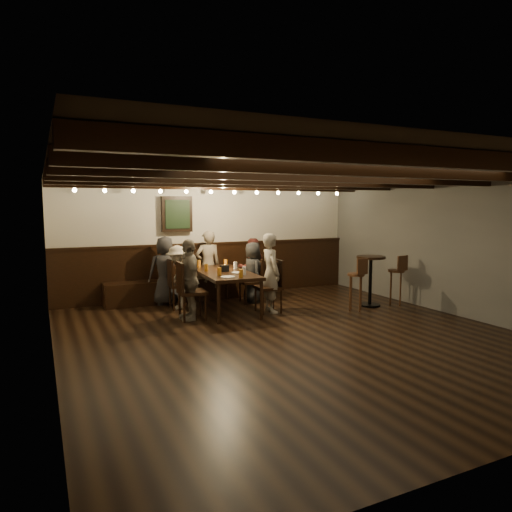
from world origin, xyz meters
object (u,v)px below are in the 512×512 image
chair_right_near (251,289)px  bar_stool_left (356,291)px  dining_table (224,275)px  chair_left_far (191,302)px  person_left_near (178,277)px  person_right_near (253,272)px  person_bench_centre (208,265)px  person_bench_left (165,270)px  person_right_far (271,273)px  chair_right_far (269,296)px  chair_left_near (180,293)px  high_top_table (370,273)px  bar_stool_right (396,287)px  person_left_far (189,280)px  person_bench_right (252,268)px

chair_right_near → bar_stool_left: (1.43, -1.48, 0.10)m
chair_right_near → dining_table: bearing=122.1°
chair_left_far → chair_right_near: (1.50, 0.80, -0.03)m
person_left_near → person_right_near: size_ratio=0.99×
chair_left_far → person_bench_centre: (0.82, 1.45, 0.41)m
person_bench_left → bar_stool_left: 3.65m
person_right_far → bar_stool_left: (1.45, -0.58, -0.35)m
chair_right_far → person_right_far: (0.03, -0.00, 0.42)m
chair_left_near → person_bench_left: person_bench_left is taller
person_right_far → chair_left_near: bearing=58.5°
person_left_near → person_right_near: 1.50m
dining_table → chair_right_far: chair_right_far is taller
high_top_table → chair_right_near: bearing=146.5°
dining_table → chair_left_far: (-0.75, -0.40, -0.36)m
person_bench_left → bar_stool_right: bearing=157.5°
chair_right_near → chair_right_far: (-0.06, -0.90, 0.02)m
person_left_far → person_left_near: bearing=180.0°
dining_table → person_right_far: size_ratio=1.39×
chair_left_far → person_left_far: person_left_far is taller
dining_table → person_bench_centre: (0.07, 1.05, 0.04)m
chair_right_near → bar_stool_right: bearing=-116.7°
person_left_near → bar_stool_right: size_ratio=1.21×
chair_right_far → person_bench_left: bearing=50.2°
chair_left_near → chair_right_near: bearing=90.0°
person_right_far → person_left_near: bearing=59.0°
person_right_far → person_bench_left: bearing=50.7°
chair_left_far → high_top_table: (3.42, -0.47, 0.33)m
chair_left_near → chair_right_near: (1.43, -0.10, -0.01)m
bar_stool_left → person_bench_right: bearing=112.6°
chair_left_far → person_bench_right: person_bench_right is taller
chair_right_far → bar_stool_left: bar_stool_left is taller
chair_right_far → high_top_table: 2.05m
bar_stool_right → chair_left_far: bearing=163.5°
bar_stool_right → person_left_far: bearing=163.5°
chair_right_far → bar_stool_right: (2.48, -0.53, 0.07)m
person_bench_centre → person_right_near: bearing=141.3°
chair_left_near → person_right_far: person_right_far is taller
dining_table → person_right_far: bearing=-31.0°
chair_right_near → high_top_table: size_ratio=0.91×
person_bench_centre → person_bench_left: bearing=9.5°
person_bench_right → high_top_table: (1.71, -1.71, 0.01)m
chair_left_far → bar_stool_right: bearing=84.7°
bar_stool_left → bar_stool_right: (1.00, 0.05, 0.00)m
person_bench_left → bar_stool_left: person_bench_left is taller
person_right_far → bar_stool_right: 2.53m
dining_table → chair_right_near: 0.94m
person_bench_left → high_top_table: (3.51, -1.83, -0.03)m
person_left_near → person_right_far: size_ratio=0.83×
person_bench_right → person_left_far: 2.13m
chair_left_near → person_bench_centre: person_bench_centre is taller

